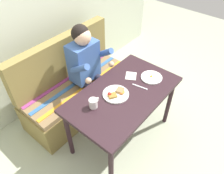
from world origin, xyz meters
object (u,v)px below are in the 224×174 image
Objects in this scene: couch at (76,89)px; plate_eggs at (152,77)px; table at (123,98)px; coffee_mug at (93,103)px; person at (88,65)px; plate_breakfast at (116,94)px; fork at (140,87)px; napkin at (131,76)px.

couch reaches higher than plate_eggs.
plate_eggs reaches higher than table.
couch is (0.00, 0.76, -0.32)m from table.
coffee_mug reaches higher than table.
person is at bearing 80.74° from table.
plate_eggs is 0.73m from coffee_mug.
table is 5.22× the size of plate_eggs.
coffee_mug reaches higher than plate_eggs.
plate_breakfast is at bearing -95.65° from couch.
couch is at bearing 63.72° from coffee_mug.
fork is at bearing -78.02° from couch.
napkin is at bearing 54.65° from fork.
plate_breakfast is 1.14× the size of plate_eggs.
plate_breakfast is at bearing 144.39° from fork.
table is 0.29m from napkin.
person is 0.52m from napkin.
plate_breakfast is at bearing 150.78° from table.
napkin is (-0.12, 0.19, -0.01)m from plate_eggs.
napkin reaches higher than fork.
table is 0.83× the size of couch.
fork is (0.51, -0.18, -0.05)m from coffee_mug.
couch is at bearing 113.79° from plate_eggs.
coffee_mug is 0.54m from fork.
napkin reaches higher than table.
plate_eggs is 1.74× the size of napkin.
couch is 5.51× the size of plate_breakfast.
plate_breakfast is 0.34m from napkin.
table is 10.17× the size of coffee_mug.
plate_eggs is 0.22m from napkin.
plate_eggs is 1.95× the size of coffee_mug.
plate_breakfast is 1.98× the size of napkin.
plate_eggs is (0.38, -0.09, 0.09)m from table.
fork is (0.08, -0.67, -0.01)m from person.
plate_breakfast is 0.47m from plate_eggs.
fork is at bearing -82.95° from person.
person reaches higher than table.
person reaches higher than plate_breakfast.
person is at bearing 108.36° from napkin.
person is at bearing -61.19° from couch.
person is at bearing 86.57° from fork.
person is at bearing 49.07° from coffee_mug.
coffee_mug reaches higher than napkin.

